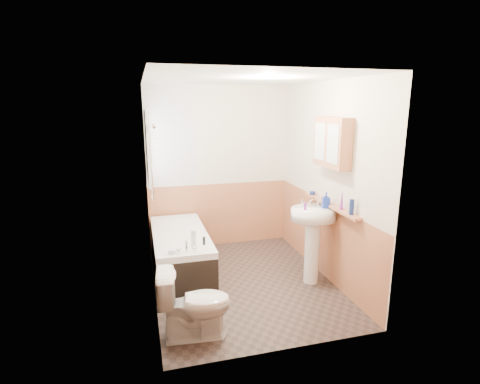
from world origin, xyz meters
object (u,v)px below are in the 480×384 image
sink (313,230)px  pine_shelf (330,205)px  toilet (195,304)px  medicine_cabinet (332,142)px  bathtub (180,251)px

sink → pine_shelf: 0.37m
sink → toilet: bearing=-167.8°
toilet → pine_shelf: pine_shelf is taller
pine_shelf → sink: bearing=169.4°
pine_shelf → medicine_cabinet: size_ratio=1.91×
bathtub → toilet: bearing=-91.2°
toilet → sink: size_ratio=0.64×
pine_shelf → toilet: bearing=-158.1°
bathtub → medicine_cabinet: bearing=-23.8°
sink → pine_shelf: sink is taller
toilet → medicine_cabinet: size_ratio=1.08×
medicine_cabinet → sink: bearing=166.6°
sink → medicine_cabinet: (0.17, -0.04, 1.08)m
sink → bathtub: bearing=141.9°
toilet → medicine_cabinet: 2.39m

